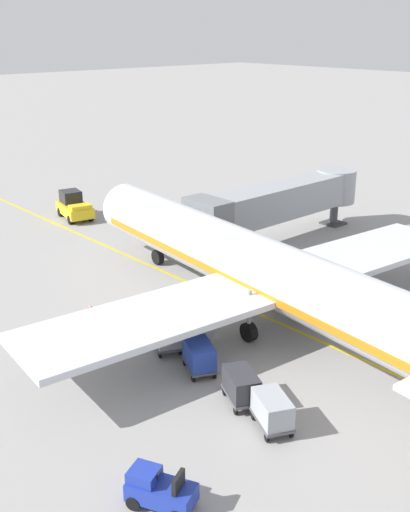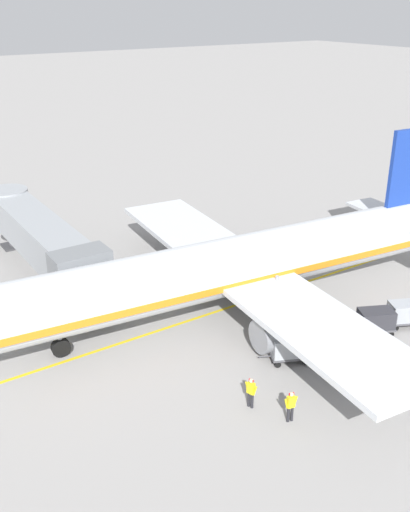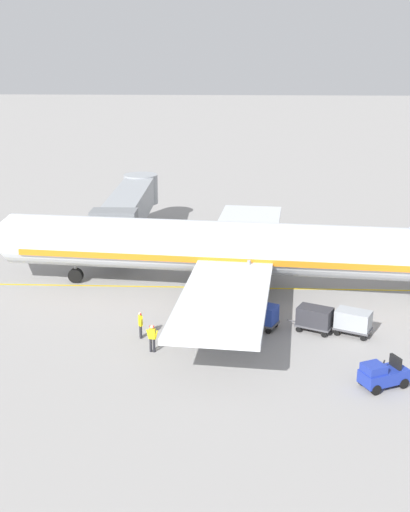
# 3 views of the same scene
# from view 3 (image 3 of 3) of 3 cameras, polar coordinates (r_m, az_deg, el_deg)

# --- Properties ---
(ground_plane) EXTENTS (400.00, 400.00, 0.00)m
(ground_plane) POSITION_cam_3_polar(r_m,az_deg,el_deg) (48.92, -0.25, -2.72)
(ground_plane) COLOR gray
(gate_lead_in_line) EXTENTS (0.24, 80.00, 0.01)m
(gate_lead_in_line) POSITION_cam_3_polar(r_m,az_deg,el_deg) (48.91, -0.25, -2.71)
(gate_lead_in_line) COLOR gold
(gate_lead_in_line) RESTS_ON ground
(parked_airliner) EXTENTS (30.37, 37.35, 10.63)m
(parked_airliner) POSITION_cam_3_polar(r_m,az_deg,el_deg) (47.39, 1.96, 0.66)
(parked_airliner) COLOR silver
(parked_airliner) RESTS_ON ground
(jet_bridge) EXTENTS (17.82, 3.50, 4.98)m
(jet_bridge) POSITION_cam_3_polar(r_m,az_deg,el_deg) (59.25, -6.50, 4.30)
(jet_bridge) COLOR #93999E
(jet_bridge) RESTS_ON ground
(baggage_tug_lead) EXTENTS (2.16, 2.77, 1.62)m
(baggage_tug_lead) POSITION_cam_3_polar(r_m,az_deg,el_deg) (36.14, 15.04, -9.84)
(baggage_tug_lead) COLOR #1E339E
(baggage_tug_lead) RESTS_ON ground
(baggage_cart_front) EXTENTS (2.12, 2.91, 1.58)m
(baggage_cart_front) POSITION_cam_3_polar(r_m,az_deg,el_deg) (42.04, 0.71, -4.83)
(baggage_cart_front) COLOR #4C4C51
(baggage_cart_front) RESTS_ON ground
(baggage_cart_second_in_train) EXTENTS (2.12, 2.91, 1.58)m
(baggage_cart_second_in_train) POSITION_cam_3_polar(r_m,az_deg,el_deg) (41.86, 4.76, -5.00)
(baggage_cart_second_in_train) COLOR #4C4C51
(baggage_cart_second_in_train) RESTS_ON ground
(baggage_cart_third_in_train) EXTENTS (2.12, 2.91, 1.58)m
(baggage_cart_third_in_train) POSITION_cam_3_polar(r_m,az_deg,el_deg) (41.78, 9.43, -5.23)
(baggage_cart_third_in_train) COLOR #4C4C51
(baggage_cart_third_in_train) RESTS_ON ground
(baggage_cart_tail_end) EXTENTS (2.12, 2.91, 1.58)m
(baggage_cart_tail_end) POSITION_cam_3_polar(r_m,az_deg,el_deg) (41.76, 12.64, -5.44)
(baggage_cart_tail_end) COLOR #4C4C51
(baggage_cart_tail_end) RESTS_ON ground
(ground_crew_wing_walker) EXTENTS (0.31, 0.73, 1.69)m
(ground_crew_wing_walker) POSITION_cam_3_polar(r_m,az_deg,el_deg) (38.69, -4.57, -6.95)
(ground_crew_wing_walker) COLOR #232328
(ground_crew_wing_walker) RESTS_ON ground
(ground_crew_loader) EXTENTS (0.72, 0.33, 1.69)m
(ground_crew_loader) POSITION_cam_3_polar(r_m,az_deg,el_deg) (40.54, -5.58, -5.79)
(ground_crew_loader) COLOR #232328
(ground_crew_loader) RESTS_ON ground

